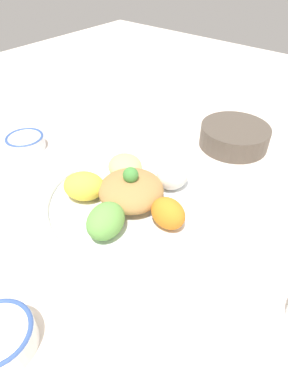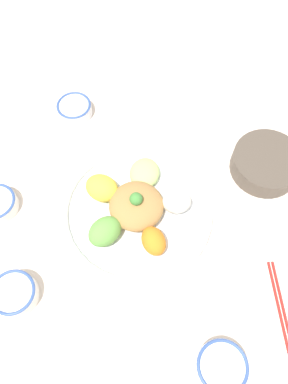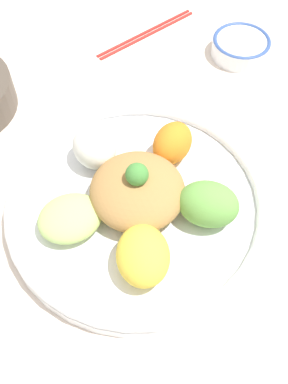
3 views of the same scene
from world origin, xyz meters
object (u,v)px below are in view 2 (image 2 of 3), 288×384
(rice_bowl_plain, at_px, (74,108))
(sauce_bowl_dark, at_px, (14,294))
(salad_platter, at_px, (136,209))
(chopsticks_pair_near, at_px, (282,312))
(serving_spoon_main, at_px, (166,128))
(rice_bowl_blue, at_px, (222,367))
(serving_spoon_extra, at_px, (23,120))
(side_serving_bowl, at_px, (266,163))

(rice_bowl_plain, bearing_deg, sauce_bowl_dark, -128.53)
(salad_platter, height_order, chopsticks_pair_near, salad_platter)
(serving_spoon_main, bearing_deg, salad_platter, 50.80)
(salad_platter, distance_m, sauce_bowl_dark, 0.34)
(rice_bowl_blue, distance_m, chopsticks_pair_near, 0.19)
(sauce_bowl_dark, relative_size, serving_spoon_main, 0.82)
(rice_bowl_plain, bearing_deg, serving_spoon_main, -40.81)
(salad_platter, distance_m, serving_spoon_extra, 0.45)
(rice_bowl_blue, height_order, chopsticks_pair_near, rice_bowl_blue)
(chopsticks_pair_near, xyz_separation_m, serving_spoon_extra, (-0.33, 0.80, -0.00))
(serving_spoon_extra, bearing_deg, chopsticks_pair_near, 163.68)
(serving_spoon_extra, bearing_deg, rice_bowl_blue, 150.99)
(salad_platter, distance_m, serving_spoon_main, 0.28)
(sauce_bowl_dark, height_order, side_serving_bowl, side_serving_bowl)
(rice_bowl_plain, bearing_deg, rice_bowl_blue, -90.66)
(side_serving_bowl, relative_size, serving_spoon_main, 1.46)
(chopsticks_pair_near, relative_size, serving_spoon_extra, 1.82)
(salad_platter, xyz_separation_m, rice_bowl_plain, (-0.00, 0.37, -0.01))
(rice_bowl_blue, relative_size, chopsticks_pair_near, 0.50)
(chopsticks_pair_near, bearing_deg, serving_spoon_extra, -133.13)
(rice_bowl_plain, xyz_separation_m, side_serving_bowl, (0.37, -0.42, 0.01))
(rice_bowl_plain, height_order, serving_spoon_main, rice_bowl_plain)
(rice_bowl_blue, bearing_deg, salad_platter, 88.33)
(rice_bowl_blue, xyz_separation_m, serving_spoon_extra, (-0.14, 0.82, -0.02))
(salad_platter, relative_size, side_serving_bowl, 2.09)
(salad_platter, xyz_separation_m, side_serving_bowl, (0.37, -0.05, 0.01))
(rice_bowl_blue, xyz_separation_m, chopsticks_pair_near, (0.19, 0.03, -0.02))
(sauce_bowl_dark, height_order, serving_spoon_main, sauce_bowl_dark)
(sauce_bowl_dark, xyz_separation_m, chopsticks_pair_near, (0.52, -0.33, -0.02))
(sauce_bowl_dark, height_order, chopsticks_pair_near, sauce_bowl_dark)
(salad_platter, bearing_deg, serving_spoon_extra, 109.54)
(serving_spoon_extra, bearing_deg, serving_spoon_main, -161.19)
(rice_bowl_plain, distance_m, serving_spoon_extra, 0.16)
(sauce_bowl_dark, bearing_deg, serving_spoon_extra, 68.05)
(salad_platter, distance_m, chopsticks_pair_near, 0.42)
(rice_bowl_blue, height_order, side_serving_bowl, side_serving_bowl)
(chopsticks_pair_near, distance_m, serving_spoon_main, 0.57)
(rice_bowl_blue, bearing_deg, side_serving_bowl, 42.85)
(rice_bowl_blue, distance_m, rice_bowl_plain, 0.78)
(chopsticks_pair_near, bearing_deg, rice_bowl_blue, -57.24)
(rice_bowl_plain, bearing_deg, serving_spoon_extra, 161.77)
(serving_spoon_extra, bearing_deg, side_serving_bowl, -170.85)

